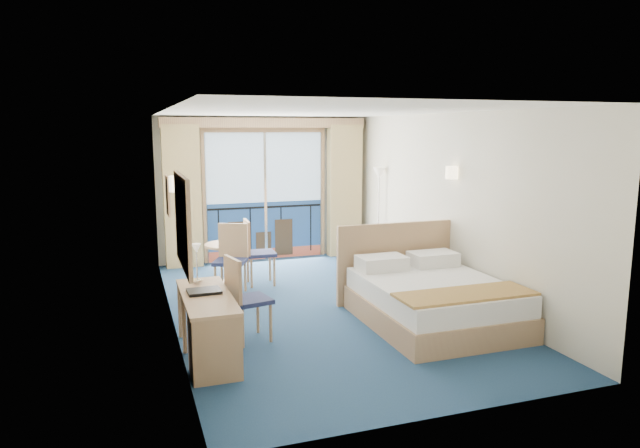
% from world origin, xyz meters
% --- Properties ---
extents(floor, '(6.50, 6.50, 0.00)m').
position_xyz_m(floor, '(0.00, 0.00, 0.00)').
color(floor, navy).
rests_on(floor, ground).
extents(room_walls, '(4.04, 6.54, 2.72)m').
position_xyz_m(room_walls, '(0.00, 0.00, 1.78)').
color(room_walls, beige).
rests_on(room_walls, ground).
extents(balcony_door, '(2.36, 0.03, 2.52)m').
position_xyz_m(balcony_door, '(-0.01, 3.22, 1.14)').
color(balcony_door, navy).
rests_on(balcony_door, room_walls).
extents(curtain_left, '(0.65, 0.22, 2.55)m').
position_xyz_m(curtain_left, '(-1.55, 3.07, 1.28)').
color(curtain_left, tan).
rests_on(curtain_left, room_walls).
extents(curtain_right, '(0.65, 0.22, 2.55)m').
position_xyz_m(curtain_right, '(1.55, 3.07, 1.28)').
color(curtain_right, tan).
rests_on(curtain_right, room_walls).
extents(pelmet, '(3.80, 0.25, 0.18)m').
position_xyz_m(pelmet, '(0.00, 3.10, 2.58)').
color(pelmet, tan).
rests_on(pelmet, room_walls).
extents(mirror, '(0.05, 1.25, 0.95)m').
position_xyz_m(mirror, '(-1.97, -1.50, 1.55)').
color(mirror, tan).
rests_on(mirror, room_walls).
extents(wall_print, '(0.04, 0.42, 0.52)m').
position_xyz_m(wall_print, '(-1.97, 0.45, 1.60)').
color(wall_print, tan).
rests_on(wall_print, room_walls).
extents(sconce_left, '(0.18, 0.18, 0.18)m').
position_xyz_m(sconce_left, '(-1.94, -0.60, 1.85)').
color(sconce_left, beige).
rests_on(sconce_left, room_walls).
extents(sconce_right, '(0.18, 0.18, 0.18)m').
position_xyz_m(sconce_right, '(1.94, -0.15, 1.85)').
color(sconce_right, beige).
rests_on(sconce_right, room_walls).
extents(bed, '(1.83, 2.17, 1.15)m').
position_xyz_m(bed, '(1.15, -1.05, 0.32)').
color(bed, tan).
rests_on(bed, ground).
extents(nightstand, '(0.47, 0.44, 0.61)m').
position_xyz_m(nightstand, '(1.75, 0.53, 0.31)').
color(nightstand, '#987150').
rests_on(nightstand, ground).
extents(phone, '(0.20, 0.18, 0.07)m').
position_xyz_m(phone, '(1.78, 0.53, 0.65)').
color(phone, white).
rests_on(phone, nightstand).
extents(armchair, '(0.89, 0.90, 0.65)m').
position_xyz_m(armchair, '(1.45, 1.66, 0.32)').
color(armchair, '#40434E').
rests_on(armchair, ground).
extents(floor_lamp, '(0.25, 0.25, 1.78)m').
position_xyz_m(floor_lamp, '(1.88, 2.18, 1.35)').
color(floor_lamp, silver).
rests_on(floor_lamp, ground).
extents(desk, '(0.52, 1.50, 0.70)m').
position_xyz_m(desk, '(-1.73, -1.66, 0.39)').
color(desk, tan).
rests_on(desk, ground).
extents(desk_chair, '(0.53, 0.52, 1.02)m').
position_xyz_m(desk_chair, '(-1.27, -0.93, 0.58)').
color(desk_chair, '#1F264A').
rests_on(desk_chair, ground).
extents(folder, '(0.37, 0.28, 0.03)m').
position_xyz_m(folder, '(-1.75, -1.17, 0.72)').
color(folder, black).
rests_on(folder, desk).
extents(desk_lamp, '(0.12, 0.12, 0.45)m').
position_xyz_m(desk_lamp, '(-1.77, -0.75, 1.04)').
color(desk_lamp, silver).
rests_on(desk_lamp, desk).
extents(round_table, '(0.73, 0.73, 0.66)m').
position_xyz_m(round_table, '(-1.00, 1.67, 0.50)').
color(round_table, tan).
rests_on(round_table, ground).
extents(table_chair_a, '(0.48, 0.47, 1.05)m').
position_xyz_m(table_chair_a, '(-0.60, 1.46, 0.59)').
color(table_chair_a, '#1F264A').
rests_on(table_chair_a, ground).
extents(table_chair_b, '(0.60, 0.61, 1.05)m').
position_xyz_m(table_chair_b, '(-1.04, 1.13, 0.59)').
color(table_chair_b, '#1F264A').
rests_on(table_chair_b, ground).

